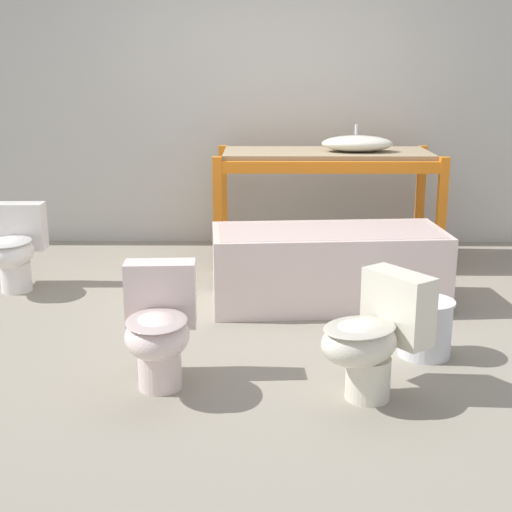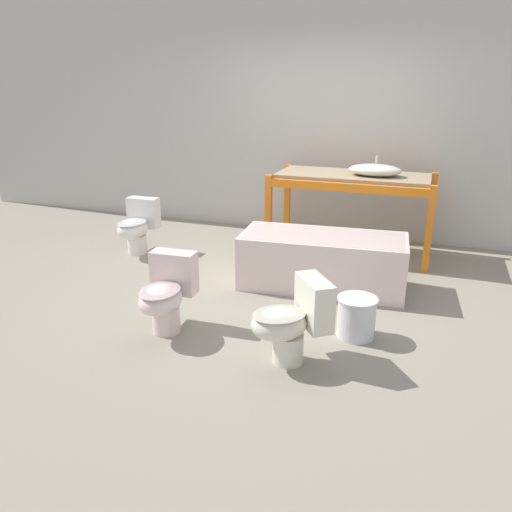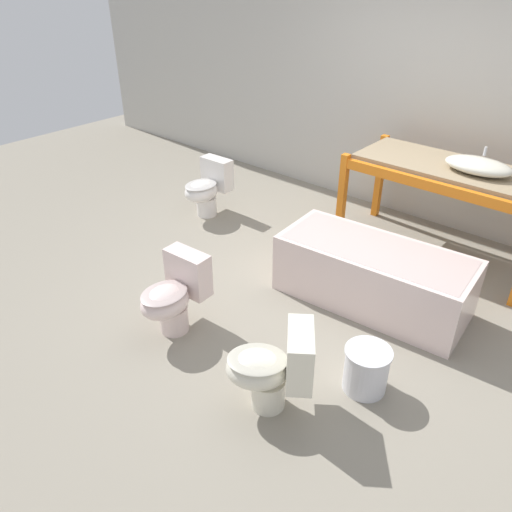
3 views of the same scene
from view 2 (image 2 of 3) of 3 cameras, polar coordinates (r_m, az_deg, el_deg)
name	(u,v)px [view 2 (image 2 of 3)]	position (r m, az deg, el deg)	size (l,w,h in m)	color
ground_plane	(273,283)	(5.03, 1.91, -3.11)	(12.00, 12.00, 0.00)	gray
warehouse_wall_rear	(321,108)	(6.51, 7.45, 16.42)	(10.80, 0.08, 3.20)	beige
shelving_rack	(352,186)	(5.83, 10.96, 7.88)	(1.82, 0.84, 0.93)	orange
sink_basin	(375,170)	(5.72, 13.44, 9.54)	(0.58, 0.34, 0.21)	silver
bathtub_main	(323,257)	(4.89, 7.61, -0.15)	(1.63, 0.79, 0.53)	silver
toilet_near	(166,293)	(4.05, -10.25, -4.23)	(0.38, 0.56, 0.62)	silver
toilet_far	(137,226)	(5.99, -13.45, 3.38)	(0.37, 0.55, 0.62)	white
toilet_extra	(292,321)	(3.57, 4.13, -7.38)	(0.65, 0.61, 0.62)	silver
bucket_white	(357,316)	(4.04, 11.42, -6.77)	(0.32, 0.32, 0.33)	silver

